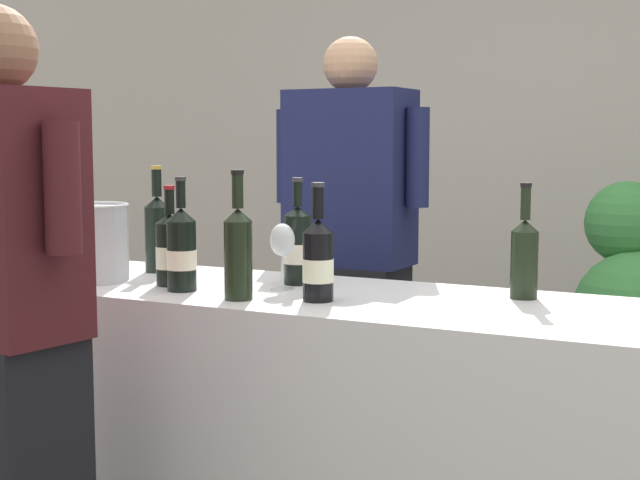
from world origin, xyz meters
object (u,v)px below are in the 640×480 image
(wine_bottle_2, at_px, (238,250))
(wine_glass, at_px, (282,243))
(wine_bottle_6, at_px, (157,231))
(person_guest, at_px, (5,370))
(wine_bottle_4, at_px, (182,250))
(wine_bottle_5, at_px, (318,260))
(wine_bottle_0, at_px, (170,250))
(person_server, at_px, (350,287))
(wine_bottle_1, at_px, (524,256))
(wine_bottle_7, at_px, (298,246))
(ice_bucket, at_px, (90,242))

(wine_bottle_2, bearing_deg, wine_glass, 80.76)
(wine_bottle_6, bearing_deg, person_guest, -78.85)
(wine_bottle_2, distance_m, wine_bottle_4, 0.23)
(wine_bottle_2, distance_m, wine_bottle_5, 0.22)
(wine_bottle_4, height_order, wine_bottle_6, wine_bottle_6)
(person_guest, bearing_deg, wine_bottle_2, 55.62)
(wine_bottle_0, bearing_deg, person_server, 72.70)
(wine_glass, bearing_deg, person_guest, -118.51)
(person_guest, bearing_deg, wine_bottle_1, 40.03)
(person_guest, bearing_deg, wine_bottle_0, 86.50)
(wine_bottle_6, xyz_separation_m, person_guest, (0.16, -0.84, -0.25))
(wine_bottle_1, xyz_separation_m, person_guest, (-1.03, -0.86, -0.23))
(wine_bottle_7, bearing_deg, person_server, 99.07)
(wine_bottle_7, height_order, wine_glass, wine_bottle_7)
(wine_bottle_1, distance_m, person_server, 0.94)
(wine_bottle_0, height_order, wine_bottle_6, wine_bottle_6)
(wine_bottle_0, xyz_separation_m, person_server, (0.24, 0.76, -0.20))
(wine_bottle_1, relative_size, wine_bottle_2, 0.90)
(wine_bottle_0, height_order, person_guest, person_guest)
(wine_bottle_1, distance_m, wine_glass, 0.68)
(person_guest, bearing_deg, ice_bucket, 111.69)
(ice_bucket, bearing_deg, person_server, 57.47)
(wine_glass, xyz_separation_m, person_server, (-0.10, 0.69, -0.24))
(wine_bottle_6, distance_m, wine_bottle_7, 0.53)
(wine_bottle_2, bearing_deg, wine_bottle_7, 86.31)
(wine_bottle_0, xyz_separation_m, wine_bottle_5, (0.51, -0.04, 0.01))
(person_server, bearing_deg, person_guest, -101.23)
(wine_bottle_5, relative_size, person_guest, 0.19)
(wine_bottle_0, bearing_deg, wine_bottle_2, -21.06)
(wine_bottle_1, relative_size, wine_glass, 1.64)
(wine_bottle_1, xyz_separation_m, person_server, (-0.75, 0.51, -0.22))
(wine_bottle_1, xyz_separation_m, wine_bottle_7, (-0.66, -0.06, -0.00))
(wine_bottle_7, relative_size, person_guest, 0.19)
(wine_bottle_4, height_order, person_server, person_server)
(wine_bottle_6, distance_m, person_guest, 0.89)
(wine_bottle_6, bearing_deg, wine_glass, -14.96)
(wine_bottle_5, distance_m, wine_glass, 0.21)
(person_guest, bearing_deg, wine_bottle_4, 77.37)
(wine_bottle_2, bearing_deg, wine_bottle_0, 158.94)
(wine_bottle_4, xyz_separation_m, ice_bucket, (-0.36, 0.03, 0.00))
(wine_bottle_5, relative_size, wine_bottle_7, 1.00)
(wine_bottle_1, bearing_deg, person_server, 145.71)
(wine_bottle_0, xyz_separation_m, wine_bottle_7, (0.33, 0.19, 0.01))
(wine_bottle_0, distance_m, wine_bottle_7, 0.38)
(ice_bucket, bearing_deg, wine_bottle_7, 20.52)
(wine_bottle_4, distance_m, wine_bottle_7, 0.35)
(wine_bottle_4, xyz_separation_m, wine_bottle_5, (0.42, 0.02, -0.01))
(wine_bottle_1, xyz_separation_m, wine_bottle_6, (-1.19, -0.03, 0.02))
(wine_bottle_0, bearing_deg, wine_bottle_4, -37.22)
(wine_bottle_2, bearing_deg, wine_bottle_1, 27.77)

